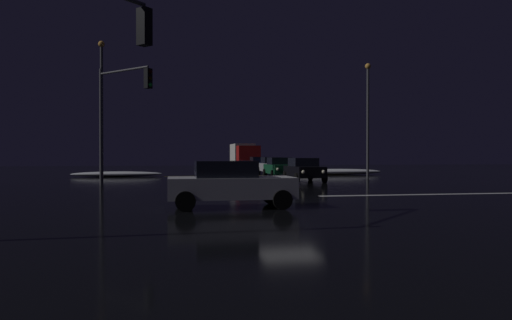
# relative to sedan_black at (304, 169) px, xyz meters

# --- Properties ---
(ground) EXTENTS (120.00, 120.00, 0.10)m
(ground) POSITION_rel_sedan_black_xyz_m (-3.70, -10.82, -0.85)
(ground) COLOR black
(stop_line_north) EXTENTS (0.35, 14.63, 0.01)m
(stop_line_north) POSITION_rel_sedan_black_xyz_m (-3.70, -2.29, -0.80)
(stop_line_north) COLOR white
(stop_line_north) RESTS_ON ground
(centre_line_ns) EXTENTS (22.00, 0.15, 0.01)m
(centre_line_ns) POSITION_rel_sedan_black_xyz_m (-3.70, 9.31, -0.80)
(centre_line_ns) COLOR yellow
(centre_line_ns) RESTS_ON ground
(crosswalk_bar_east) EXTENTS (14.63, 0.40, 0.01)m
(crosswalk_bar_east) POSITION_rel_sedan_black_xyz_m (4.92, -10.82, -0.80)
(crosswalk_bar_east) COLOR white
(crosswalk_bar_east) RESTS_ON ground
(snow_bank_left_curb) EXTENTS (7.24, 1.50, 0.42)m
(snow_bank_left_curb) POSITION_rel_sedan_black_xyz_m (-13.03, 9.46, -0.59)
(snow_bank_left_curb) COLOR white
(snow_bank_left_curb) RESTS_ON ground
(snow_bank_right_curb) EXTENTS (8.82, 1.50, 0.52)m
(snow_bank_right_curb) POSITION_rel_sedan_black_xyz_m (5.62, 9.87, -0.54)
(snow_bank_right_curb) COLOR white
(snow_bank_right_curb) RESTS_ON ground
(sedan_black) EXTENTS (2.02, 4.33, 1.57)m
(sedan_black) POSITION_rel_sedan_black_xyz_m (0.00, 0.00, 0.00)
(sedan_black) COLOR black
(sedan_black) RESTS_ON ground
(sedan_green) EXTENTS (2.02, 4.33, 1.57)m
(sedan_green) POSITION_rel_sedan_black_xyz_m (-0.33, 5.67, 0.00)
(sedan_green) COLOR #14512D
(sedan_green) RESTS_ON ground
(sedan_silver) EXTENTS (2.02, 4.33, 1.57)m
(sedan_silver) POSITION_rel_sedan_black_xyz_m (0.19, 11.10, 0.00)
(sedan_silver) COLOR #B7B7BC
(sedan_silver) RESTS_ON ground
(sedan_blue) EXTENTS (2.02, 4.33, 1.57)m
(sedan_blue) POSITION_rel_sedan_black_xyz_m (0.20, 17.36, 0.00)
(sedan_blue) COLOR navy
(sedan_blue) RESTS_ON ground
(box_truck) EXTENTS (2.68, 8.28, 3.08)m
(box_truck) POSITION_rel_sedan_black_xyz_m (-0.34, 24.33, 0.91)
(box_truck) COLOR red
(box_truck) RESTS_ON ground
(sedan_white_crossing) EXTENTS (4.33, 2.02, 1.57)m
(sedan_white_crossing) POSITION_rel_sedan_black_xyz_m (-6.68, -14.47, 0.00)
(sedan_white_crossing) COLOR silver
(sedan_white_crossing) RESTS_ON ground
(traffic_signal_sw) EXTENTS (3.60, 3.60, 6.32)m
(traffic_signal_sw) POSITION_rel_sedan_black_xyz_m (-11.23, -18.34, 3.59)
(traffic_signal_sw) COLOR #4C4C51
(traffic_signal_sw) RESTS_ON ground
(traffic_signal_nw) EXTENTS (3.11, 3.11, 6.73)m
(traffic_signal_nw) POSITION_rel_sedan_black_xyz_m (-11.48, -3.04, 3.81)
(traffic_signal_nw) COLOR #4C4C51
(traffic_signal_nw) RESTS_ON ground
(streetlamp_right_near) EXTENTS (0.44, 0.44, 8.67)m
(streetlamp_right_near) POSITION_rel_sedan_black_xyz_m (5.92, 3.31, 4.22)
(streetlamp_right_near) COLOR #424247
(streetlamp_right_near) RESTS_ON ground
(streetlamp_left_near) EXTENTS (0.44, 0.44, 9.54)m
(streetlamp_left_near) POSITION_rel_sedan_black_xyz_m (-13.33, 3.31, 4.67)
(streetlamp_left_near) COLOR #424247
(streetlamp_left_near) RESTS_ON ground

